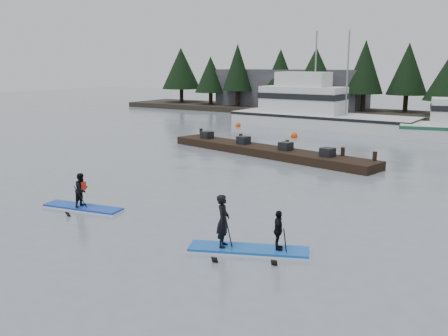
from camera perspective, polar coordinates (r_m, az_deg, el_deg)
The scene contains 10 objects.
ground at distance 18.04m, azimuth -10.18°, elevation -6.76°, with size 160.00×160.00×0.00m, color gray.
far_shore at distance 56.09m, azimuth 19.89°, elevation 5.62°, with size 70.00×8.00×0.60m, color #2D281E.
treeline at distance 56.12m, azimuth 19.87°, elevation 5.32°, with size 60.00×4.00×8.00m, color black, non-canonical shape.
waterfront_building at distance 62.21m, azimuth 7.63°, elevation 8.79°, with size 18.00×6.00×5.00m, color #4C4C51.
fishing_boat_large at distance 46.51m, azimuth 10.57°, elevation 5.50°, with size 16.89×5.39×9.53m.
floating_dock at distance 31.71m, azimuth 4.90°, elevation 1.91°, with size 15.16×2.02×0.51m, color black.
buoy_a at distance 46.16m, azimuth 1.62°, elevation 4.75°, with size 0.48×0.48×0.48m, color #FF3F0C.
buoy_b at distance 39.57m, azimuth 8.01°, elevation 3.45°, with size 0.54×0.54×0.54m, color #FF3F0C.
paddleboard_solo at distance 20.64m, azimuth -15.90°, elevation -3.22°, with size 3.43×1.35×1.89m.
paddleboard_duo at distance 15.45m, azimuth 2.59°, elevation -7.59°, with size 3.76×2.21×2.24m.
Camera 1 is at (11.57, -12.62, 5.70)m, focal length 40.00 mm.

